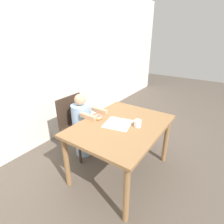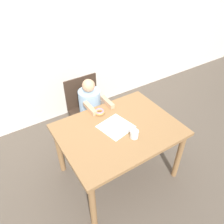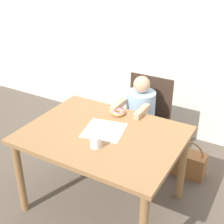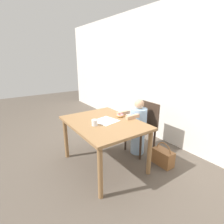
# 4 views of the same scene
# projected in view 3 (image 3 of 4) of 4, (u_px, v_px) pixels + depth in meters

# --- Properties ---
(ground_plane) EXTENTS (12.00, 12.00, 0.00)m
(ground_plane) POSITION_uv_depth(u_px,v_px,m) (104.00, 202.00, 2.68)
(ground_plane) COLOR brown
(wall_back) EXTENTS (8.00, 0.05, 2.50)m
(wall_back) POSITION_uv_depth(u_px,v_px,m) (174.00, 24.00, 3.19)
(wall_back) COLOR silver
(wall_back) RESTS_ON ground_plane
(dining_table) EXTENTS (1.19, 0.90, 0.70)m
(dining_table) POSITION_uv_depth(u_px,v_px,m) (103.00, 143.00, 2.40)
(dining_table) COLOR olive
(dining_table) RESTS_ON ground_plane
(chair) EXTENTS (0.44, 0.38, 0.86)m
(chair) POSITION_uv_depth(u_px,v_px,m) (145.00, 119.00, 3.05)
(chair) COLOR #38281E
(chair) RESTS_ON ground_plane
(child_figure) EXTENTS (0.28, 0.48, 0.94)m
(child_figure) POSITION_uv_depth(u_px,v_px,m) (140.00, 124.00, 2.96)
(child_figure) COLOR #99BCE0
(child_figure) RESTS_ON ground_plane
(donut) EXTENTS (0.11, 0.11, 0.04)m
(donut) POSITION_uv_depth(u_px,v_px,m) (118.00, 112.00, 2.61)
(donut) COLOR tan
(donut) RESTS_ON dining_table
(napkin) EXTENTS (0.35, 0.35, 0.00)m
(napkin) POSITION_uv_depth(u_px,v_px,m) (104.00, 130.00, 2.39)
(napkin) COLOR white
(napkin) RESTS_ON dining_table
(handbag) EXTENTS (0.32, 0.17, 0.37)m
(handbag) POSITION_uv_depth(u_px,v_px,m) (188.00, 163.00, 2.97)
(handbag) COLOR brown
(handbag) RESTS_ON ground_plane
(cup) EXTENTS (0.08, 0.08, 0.08)m
(cup) POSITION_uv_depth(u_px,v_px,m) (96.00, 142.00, 2.18)
(cup) COLOR white
(cup) RESTS_ON dining_table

